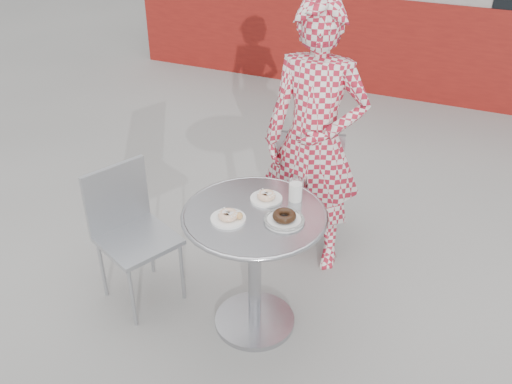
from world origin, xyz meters
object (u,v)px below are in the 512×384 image
at_px(chair_left, 140,262).
at_px(plate_near, 229,217).
at_px(plate_far, 266,197).
at_px(plate_checker, 284,219).
at_px(milk_cup, 296,191).
at_px(chair_far, 309,202).
at_px(seated_person, 315,142).
at_px(bistro_table, 255,243).

relative_size(chair_left, plate_near, 4.69).
bearing_deg(plate_far, plate_near, -112.06).
distance_m(chair_left, plate_checker, 1.00).
height_order(chair_left, milk_cup, milk_cup).
relative_size(chair_far, plate_near, 4.94).
xyz_separation_m(chair_far, seated_person, (0.08, -0.22, 0.57)).
bearing_deg(plate_checker, plate_near, -159.40).
relative_size(chair_far, seated_person, 0.52).
height_order(bistro_table, milk_cup, milk_cup).
bearing_deg(milk_cup, plate_near, -128.48).
distance_m(chair_far, seated_person, 0.61).
distance_m(plate_far, plate_near, 0.26).
height_order(plate_near, milk_cup, milk_cup).
distance_m(chair_far, plate_near, 1.15).
bearing_deg(plate_checker, chair_far, 100.41).
distance_m(bistro_table, seated_person, 0.76).
bearing_deg(milk_cup, plate_far, -157.96).
xyz_separation_m(bistro_table, plate_checker, (0.16, -0.01, 0.20)).
height_order(chair_far, plate_far, chair_far).
relative_size(bistro_table, seated_person, 0.45).
xyz_separation_m(plate_near, plate_checker, (0.25, 0.10, -0.00)).
height_order(bistro_table, chair_left, chair_left).
xyz_separation_m(chair_far, plate_far, (0.02, -0.79, 0.50)).
bearing_deg(chair_left, chair_far, -10.38).
distance_m(seated_person, plate_near, 0.83).
xyz_separation_m(seated_person, plate_far, (-0.07, -0.57, -0.07)).
xyz_separation_m(plate_near, milk_cup, (0.24, 0.30, 0.04)).
relative_size(bistro_table, milk_cup, 6.36).
xyz_separation_m(plate_checker, milk_cup, (-0.02, 0.20, 0.04)).
bearing_deg(plate_checker, seated_person, 96.94).
bearing_deg(seated_person, plate_far, -99.89).
bearing_deg(plate_near, plate_far, 67.94).
bearing_deg(chair_far, milk_cup, 87.41).
bearing_deg(plate_near, bistro_table, 47.36).
relative_size(bistro_table, plate_checker, 3.71).
distance_m(chair_left, milk_cup, 1.04).
height_order(chair_far, milk_cup, milk_cup).
relative_size(chair_left, milk_cup, 6.94).
relative_size(chair_left, seated_person, 0.49).
bearing_deg(seated_person, chair_far, 108.18).
height_order(plate_far, milk_cup, milk_cup).
height_order(plate_checker, milk_cup, milk_cup).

